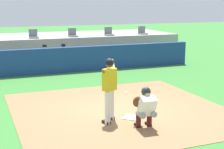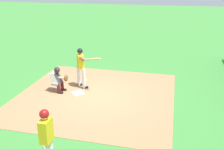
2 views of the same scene
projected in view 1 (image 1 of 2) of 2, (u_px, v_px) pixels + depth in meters
name	position (u px, v px, depth m)	size (l,w,h in m)	color
ground_plane	(120.00, 110.00, 10.76)	(80.00, 80.00, 0.00)	#387A33
dirt_infield	(120.00, 110.00, 10.76)	(6.40, 6.40, 0.01)	#936B47
home_plate	(131.00, 117.00, 10.03)	(0.44, 0.44, 0.02)	white
batter_at_plate	(110.00, 86.00, 9.52)	(0.78, 1.33, 1.80)	silver
catcher_crouched	(145.00, 106.00, 9.12)	(0.49, 1.62, 1.13)	gray
dugout_wall	(67.00, 60.00, 16.56)	(13.00, 0.30, 1.20)	navy
dugout_bench	(62.00, 64.00, 17.54)	(11.80, 0.44, 0.45)	olive
dugout_player_0	(45.00, 57.00, 16.99)	(0.49, 0.70, 1.30)	#939399
dugout_player_1	(64.00, 56.00, 17.33)	(0.49, 0.70, 1.30)	#939399
stands_platform	(48.00, 47.00, 20.54)	(15.00, 4.40, 1.40)	#9E9E99
stadium_seat_2	(34.00, 36.00, 18.60)	(0.46, 0.46, 0.48)	slate
stadium_seat_3	(73.00, 34.00, 19.38)	(0.46, 0.46, 0.48)	slate
stadium_seat_4	(109.00, 33.00, 20.16)	(0.46, 0.46, 0.48)	slate
stadium_seat_5	(142.00, 32.00, 20.94)	(0.46, 0.46, 0.48)	slate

